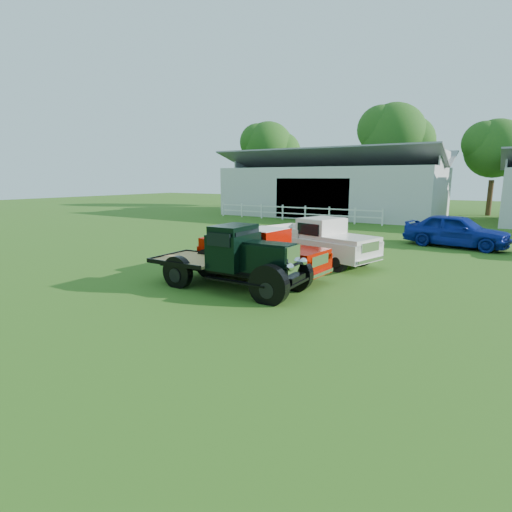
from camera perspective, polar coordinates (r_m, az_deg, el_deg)
The scene contains 10 objects.
ground at distance 11.21m, azimuth -4.15°, elevation -6.17°, with size 120.00×120.00×0.00m, color #365F19.
shed_left at distance 37.11m, azimuth 11.11°, elevation 10.07°, with size 18.80×10.20×5.60m, color #A8A8A7, non-canonical shape.
fence_rail at distance 32.13m, azimuth 5.41°, elevation 6.17°, with size 14.20×0.16×1.20m, color white, non-canonical shape.
tree_a at distance 48.26m, azimuth 1.74°, elevation 13.36°, with size 6.30×6.30×10.50m, color #1A4317, non-canonical shape.
tree_b at distance 43.93m, azimuth 18.90°, elevation 13.67°, with size 6.90×6.90×11.50m, color #1A4317, non-canonical shape.
tree_c at distance 41.66m, azimuth 30.80°, elevation 11.18°, with size 5.40×5.40×9.00m, color #1A4317, non-canonical shape.
vintage_flatbed at distance 12.08m, azimuth -3.57°, elevation -0.13°, with size 4.92×1.95×1.95m, color black, non-canonical shape.
red_pickup at distance 13.48m, azimuth 0.79°, elevation 0.48°, with size 4.60×1.77×1.68m, color #980B00, non-canonical shape.
white_pickup at distance 15.98m, azimuth 9.03°, elevation 2.16°, with size 4.78×1.85×1.76m, color beige, non-canonical shape.
misc_car_blue at distance 21.76m, azimuth 26.67°, elevation 3.26°, with size 1.90×4.73×1.61m, color navy.
Camera 1 is at (6.34, -8.62, 3.32)m, focal length 28.00 mm.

